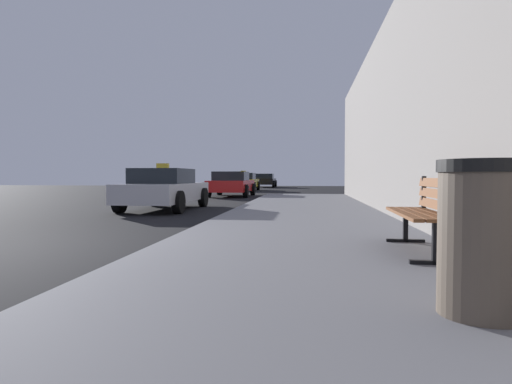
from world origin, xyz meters
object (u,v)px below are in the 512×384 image
Objects in this scene: car_silver at (165,189)px; car_red at (232,184)px; bench at (427,208)px; trash_bin at (482,237)px; car_yellow at (244,182)px; car_black at (265,180)px.

car_silver reaches higher than car_red.
car_red reaches higher than bench.
trash_bin is at bearing -75.21° from car_red.
car_yellow is 9.24m from car_black.
car_red is at bearing -85.54° from car_yellow.
car_black is at bearing 88.97° from car_silver.
car_yellow is at bearing 94.46° from car_red.
car_red reaches higher than trash_bin.
car_silver is at bearing -91.03° from car_black.
car_silver is 8.92m from car_red.
car_yellow is at bearing 101.55° from trash_bin.
bench is at bearing -72.34° from car_red.
car_silver reaches higher than trash_bin.
car_black reaches higher than bench.
trash_bin is at bearing -61.07° from car_silver.
car_silver is 17.82m from car_yellow.
bench is 0.43× the size of car_black.
car_yellow reaches higher than car_black.
car_silver is at bearing 128.70° from bench.
car_black is at bearing 97.71° from trash_bin.
car_black is at bearing 85.87° from car_yellow.
car_black is at bearing 100.16° from bench.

